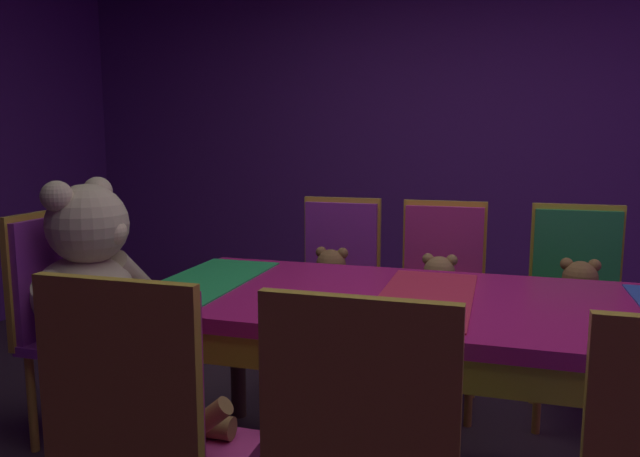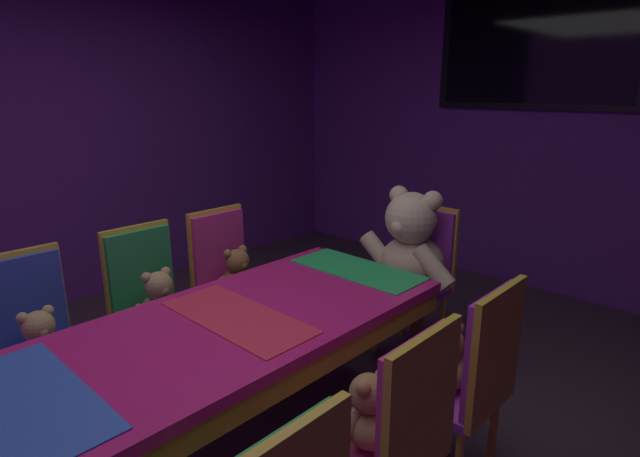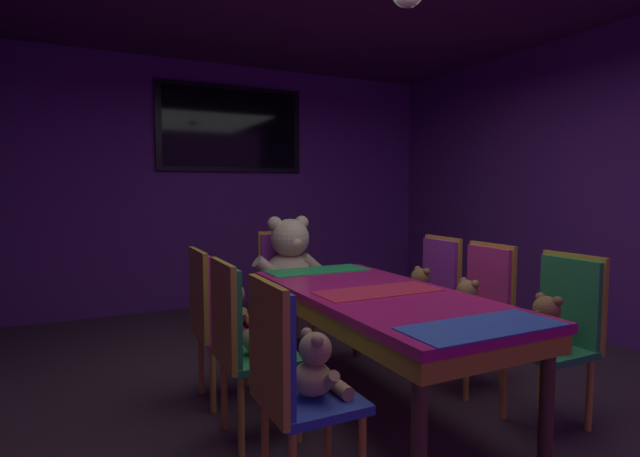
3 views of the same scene
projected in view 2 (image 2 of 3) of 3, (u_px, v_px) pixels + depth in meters
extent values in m
plane|color=#3F2D38|center=(244.00, 456.00, 2.45)|extent=(7.90, 7.90, 0.00)
cube|color=#59267F|center=(531.00, 128.00, 4.32)|extent=(5.20, 0.12, 2.80)
cube|color=#59267F|center=(20.00, 134.00, 3.79)|extent=(0.12, 6.40, 2.80)
cube|color=#C61E72|center=(238.00, 323.00, 2.26)|extent=(0.90, 2.00, 0.05)
cube|color=gold|center=(238.00, 338.00, 2.28)|extent=(0.88, 1.96, 0.10)
cylinder|color=#4C3826|center=(416.00, 352.00, 2.74)|extent=(0.07, 0.07, 0.69)
cylinder|color=#4C3826|center=(315.00, 311.00, 3.24)|extent=(0.07, 0.07, 0.69)
cube|color=blue|center=(31.00, 399.00, 1.66)|extent=(0.77, 0.32, 0.01)
cube|color=#E52D4C|center=(237.00, 317.00, 2.25)|extent=(0.77, 0.32, 0.01)
cube|color=green|center=(357.00, 269.00, 2.85)|extent=(0.77, 0.32, 0.01)
cube|color=#2D47B2|center=(44.00, 369.00, 2.40)|extent=(0.40, 0.40, 0.04)
cube|color=#2D47B2|center=(23.00, 306.00, 2.44)|extent=(0.05, 0.38, 0.50)
cube|color=gold|center=(21.00, 305.00, 2.46)|extent=(0.03, 0.41, 0.55)
cylinder|color=gold|center=(98.00, 410.00, 2.47)|extent=(0.04, 0.04, 0.42)
cylinder|color=gold|center=(27.00, 442.00, 2.24)|extent=(0.04, 0.04, 0.42)
cylinder|color=gold|center=(72.00, 384.00, 2.68)|extent=(0.04, 0.04, 0.42)
cylinder|color=gold|center=(4.00, 412.00, 2.45)|extent=(0.04, 0.04, 0.42)
ellipsoid|color=tan|center=(41.00, 350.00, 2.37)|extent=(0.18, 0.18, 0.15)
sphere|color=tan|center=(38.00, 326.00, 2.32)|extent=(0.15, 0.15, 0.15)
sphere|color=tan|center=(42.00, 332.00, 2.29)|extent=(0.05, 0.05, 0.05)
sphere|color=tan|center=(48.00, 311.00, 2.36)|extent=(0.05, 0.05, 0.05)
sphere|color=tan|center=(22.00, 318.00, 2.28)|extent=(0.05, 0.05, 0.05)
cylinder|color=tan|center=(64.00, 343.00, 2.40)|extent=(0.05, 0.13, 0.12)
cylinder|color=tan|center=(22.00, 358.00, 2.28)|extent=(0.05, 0.13, 0.12)
cylinder|color=tan|center=(63.00, 365.00, 2.34)|extent=(0.06, 0.14, 0.06)
cylinder|color=tan|center=(41.00, 373.00, 2.27)|extent=(0.06, 0.14, 0.06)
cube|color=#268C4C|center=(161.00, 325.00, 2.85)|extent=(0.40, 0.40, 0.04)
cube|color=#268C4C|center=(141.00, 272.00, 2.89)|extent=(0.05, 0.38, 0.50)
cube|color=gold|center=(139.00, 271.00, 2.91)|extent=(0.03, 0.41, 0.55)
cylinder|color=gold|center=(204.00, 360.00, 2.92)|extent=(0.04, 0.04, 0.42)
cylinder|color=gold|center=(153.00, 383.00, 2.69)|extent=(0.04, 0.04, 0.42)
cylinder|color=gold|center=(174.00, 342.00, 3.13)|extent=(0.04, 0.04, 0.42)
cylinder|color=gold|center=(125.00, 361.00, 2.90)|extent=(0.04, 0.04, 0.42)
ellipsoid|color=tan|center=(159.00, 308.00, 2.82)|extent=(0.19, 0.19, 0.15)
sphere|color=tan|center=(159.00, 285.00, 2.77)|extent=(0.15, 0.15, 0.15)
sphere|color=tan|center=(164.00, 290.00, 2.74)|extent=(0.06, 0.06, 0.06)
sphere|color=tan|center=(166.00, 272.00, 2.81)|extent=(0.06, 0.06, 0.06)
sphere|color=tan|center=(146.00, 277.00, 2.72)|extent=(0.06, 0.06, 0.06)
cylinder|color=tan|center=(178.00, 302.00, 2.86)|extent=(0.05, 0.14, 0.13)
cylinder|color=tan|center=(147.00, 313.00, 2.72)|extent=(0.05, 0.14, 0.13)
cylinder|color=tan|center=(180.00, 320.00, 2.79)|extent=(0.07, 0.14, 0.07)
cylinder|color=tan|center=(164.00, 326.00, 2.71)|extent=(0.07, 0.14, 0.07)
cube|color=#CC338C|center=(237.00, 296.00, 3.24)|extent=(0.40, 0.40, 0.04)
cube|color=#CC338C|center=(219.00, 250.00, 3.28)|extent=(0.05, 0.38, 0.50)
cube|color=gold|center=(217.00, 250.00, 3.30)|extent=(0.03, 0.41, 0.55)
cylinder|color=gold|center=(273.00, 328.00, 3.31)|extent=(0.04, 0.04, 0.42)
cylinder|color=gold|center=(234.00, 346.00, 3.08)|extent=(0.04, 0.04, 0.42)
cylinder|color=gold|center=(243.00, 314.00, 3.52)|extent=(0.04, 0.04, 0.42)
cylinder|color=gold|center=(204.00, 329.00, 3.29)|extent=(0.04, 0.04, 0.42)
ellipsoid|color=olive|center=(237.00, 281.00, 3.21)|extent=(0.19, 0.19, 0.15)
sphere|color=olive|center=(237.00, 261.00, 3.16)|extent=(0.15, 0.15, 0.15)
sphere|color=#AE7747|center=(243.00, 265.00, 3.13)|extent=(0.06, 0.06, 0.06)
sphere|color=olive|center=(243.00, 250.00, 3.20)|extent=(0.06, 0.06, 0.06)
sphere|color=olive|center=(228.00, 254.00, 3.12)|extent=(0.06, 0.06, 0.06)
cylinder|color=olive|center=(252.00, 276.00, 3.25)|extent=(0.05, 0.14, 0.13)
cylinder|color=olive|center=(228.00, 284.00, 3.11)|extent=(0.05, 0.14, 0.13)
cylinder|color=olive|center=(256.00, 291.00, 3.18)|extent=(0.07, 0.14, 0.07)
cylinder|color=olive|center=(243.00, 296.00, 3.10)|extent=(0.07, 0.14, 0.07)
cube|color=#CC338C|center=(371.00, 450.00, 1.86)|extent=(0.40, 0.40, 0.04)
cube|color=#CC338C|center=(416.00, 408.00, 1.67)|extent=(0.05, 0.38, 0.50)
cube|color=gold|center=(422.00, 410.00, 1.65)|extent=(0.03, 0.41, 0.55)
ellipsoid|color=#9E7247|center=(371.00, 427.00, 1.83)|extent=(0.18, 0.18, 0.15)
sphere|color=#9E7247|center=(369.00, 394.00, 1.81)|extent=(0.15, 0.15, 0.15)
sphere|color=tan|center=(358.00, 391.00, 1.84)|extent=(0.05, 0.05, 0.05)
sphere|color=#9E7247|center=(363.00, 388.00, 1.74)|extent=(0.05, 0.05, 0.05)
sphere|color=#9E7247|center=(382.00, 376.00, 1.82)|extent=(0.05, 0.05, 0.05)
cylinder|color=#9E7247|center=(347.00, 431.00, 1.79)|extent=(0.05, 0.13, 0.12)
cylinder|color=#9E7247|center=(378.00, 408.00, 1.92)|extent=(0.05, 0.13, 0.12)
cylinder|color=#9E7247|center=(338.00, 430.00, 1.89)|extent=(0.06, 0.14, 0.06)
cylinder|color=#9E7247|center=(354.00, 418.00, 1.96)|extent=(0.06, 0.14, 0.06)
cube|color=purple|center=(447.00, 391.00, 2.22)|extent=(0.40, 0.40, 0.04)
cube|color=purple|center=(491.00, 351.00, 2.03)|extent=(0.05, 0.38, 0.50)
cube|color=gold|center=(496.00, 353.00, 2.01)|extent=(0.03, 0.41, 0.55)
cylinder|color=gold|center=(493.00, 435.00, 2.29)|extent=(0.04, 0.04, 0.42)
cylinder|color=gold|center=(431.00, 405.00, 2.50)|extent=(0.04, 0.04, 0.42)
cylinder|color=gold|center=(394.00, 437.00, 2.28)|extent=(0.04, 0.04, 0.42)
ellipsoid|color=olive|center=(448.00, 371.00, 2.19)|extent=(0.18, 0.18, 0.15)
sphere|color=olive|center=(447.00, 342.00, 2.17)|extent=(0.15, 0.15, 0.15)
sphere|color=#AE7747|center=(437.00, 341.00, 2.20)|extent=(0.06, 0.06, 0.06)
sphere|color=olive|center=(445.00, 337.00, 2.10)|extent=(0.06, 0.06, 0.06)
sphere|color=olive|center=(458.00, 328.00, 2.18)|extent=(0.06, 0.06, 0.06)
cylinder|color=olive|center=(430.00, 373.00, 2.15)|extent=(0.05, 0.13, 0.12)
cylinder|color=olive|center=(451.00, 357.00, 2.28)|extent=(0.05, 0.13, 0.12)
cylinder|color=olive|center=(418.00, 375.00, 2.25)|extent=(0.06, 0.14, 0.06)
cylinder|color=olive|center=(430.00, 367.00, 2.32)|extent=(0.06, 0.14, 0.06)
cube|color=purple|center=(411.00, 290.00, 3.33)|extent=(0.40, 0.40, 0.04)
cube|color=purple|center=(427.00, 246.00, 3.38)|extent=(0.38, 0.05, 0.50)
cube|color=gold|center=(429.00, 245.00, 3.40)|extent=(0.41, 0.03, 0.55)
cylinder|color=gold|center=(442.00, 321.00, 3.40)|extent=(0.04, 0.04, 0.42)
cylinder|color=gold|center=(416.00, 338.00, 3.17)|extent=(0.04, 0.04, 0.42)
cylinder|color=gold|center=(403.00, 308.00, 3.61)|extent=(0.04, 0.04, 0.42)
cylinder|color=gold|center=(376.00, 322.00, 3.39)|extent=(0.04, 0.04, 0.42)
ellipsoid|color=beige|center=(412.00, 261.00, 3.28)|extent=(0.41, 0.41, 0.33)
sphere|color=beige|center=(411.00, 218.00, 3.17)|extent=(0.33, 0.33, 0.33)
sphere|color=#FDDCAD|center=(401.00, 225.00, 3.10)|extent=(0.12, 0.12, 0.12)
sphere|color=beige|center=(433.00, 201.00, 3.08)|extent=(0.12, 0.12, 0.12)
sphere|color=beige|center=(399.00, 195.00, 3.24)|extent=(0.12, 0.12, 0.12)
cylinder|color=beige|center=(433.00, 267.00, 3.07)|extent=(0.29, 0.12, 0.27)
cylinder|color=beige|center=(379.00, 253.00, 3.34)|extent=(0.29, 0.12, 0.27)
cylinder|color=beige|center=(402.00, 294.00, 3.04)|extent=(0.31, 0.14, 0.14)
cylinder|color=beige|center=(373.00, 284.00, 3.19)|extent=(0.31, 0.14, 0.14)
cube|color=black|center=(536.00, 48.00, 4.08)|extent=(1.69, 0.05, 0.98)
cube|color=black|center=(535.00, 48.00, 4.06)|extent=(1.55, 0.01, 0.88)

